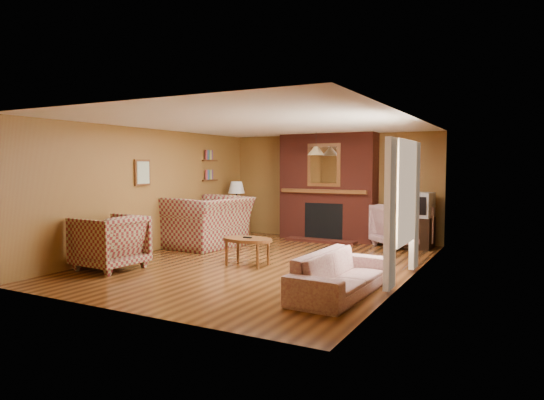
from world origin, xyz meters
The scene contains 20 objects.
floor centered at (0.00, 0.00, 0.00)m, with size 6.50×6.50×0.00m, color #44240E.
ceiling centered at (0.00, 0.00, 2.40)m, with size 6.50×6.50×0.00m, color white.
wall_back centered at (0.00, 3.25, 1.20)m, with size 6.50×6.50×0.00m, color brown.
wall_front centered at (0.00, -3.25, 1.20)m, with size 6.50×6.50×0.00m, color brown.
wall_left centered at (-2.50, 0.00, 1.20)m, with size 6.50×6.50×0.00m, color brown.
wall_right centered at (2.50, 0.00, 1.20)m, with size 6.50×6.50×0.00m, color brown.
fireplace centered at (0.00, 2.98, 1.18)m, with size 2.20×0.82×2.40m.
window_right centered at (2.45, -0.20, 1.13)m, with size 0.10×1.85×2.00m.
bookshelf centered at (-2.44, 1.90, 1.67)m, with size 0.09×0.55×0.71m.
botanical_print centered at (-2.47, -0.30, 1.55)m, with size 0.05×0.40×0.50m.
pendant_light centered at (0.00, 2.30, 2.00)m, with size 0.36×0.36×0.48m.
plaid_loveseat centered at (-1.85, 0.92, 0.52)m, with size 1.60×1.40×1.04m, color maroon.
plaid_armchair centered at (-1.95, -1.63, 0.44)m, with size 0.95×0.97×0.89m, color maroon.
floral_sofa centered at (1.90, -1.35, 0.27)m, with size 1.87×0.73×0.55m, color #BFAF94.
floral_armchair centered at (1.71, 2.76, 0.44)m, with size 0.95×0.98×0.89m, color #BFAF94.
coffee_table centered at (-0.12, -0.33, 0.41)m, with size 0.90×0.56×0.49m.
side_table centered at (-2.10, 2.45, 0.33)m, with size 0.49×0.49×0.66m, color brown.
table_lamp centered at (-2.10, 2.45, 1.02)m, with size 0.40×0.40×0.65m.
tv_stand centered at (2.05, 2.80, 0.32)m, with size 0.58×0.53×0.64m, color black.
crt_tv centered at (2.05, 2.79, 0.89)m, with size 0.59×0.59×0.50m.
Camera 1 is at (4.05, -7.26, 1.67)m, focal length 32.00 mm.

